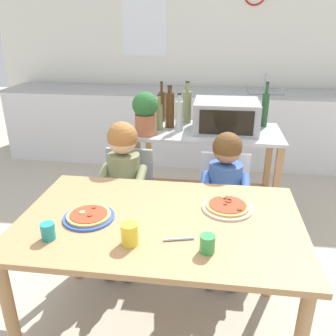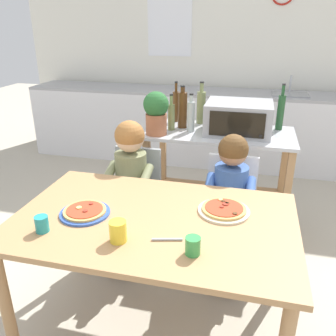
% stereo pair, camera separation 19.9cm
% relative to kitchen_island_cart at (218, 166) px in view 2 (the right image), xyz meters
% --- Properties ---
extents(ground_plane, '(12.43, 12.43, 0.00)m').
position_rel_kitchen_island_cart_xyz_m(ground_plane, '(-0.20, 0.07, -0.59)').
color(ground_plane, '#B7AD99').
extents(back_wall_tiled, '(5.22, 0.14, 2.70)m').
position_rel_kitchen_island_cart_xyz_m(back_wall_tiled, '(-0.20, 1.99, 0.77)').
color(back_wall_tiled, white).
rests_on(back_wall_tiled, ground).
extents(kitchen_counter, '(4.70, 0.60, 1.09)m').
position_rel_kitchen_island_cart_xyz_m(kitchen_counter, '(-0.20, 1.58, -0.14)').
color(kitchen_counter, silver).
rests_on(kitchen_counter, ground).
extents(kitchen_island_cart, '(1.13, 0.57, 0.87)m').
position_rel_kitchen_island_cart_xyz_m(kitchen_island_cart, '(0.00, 0.00, 0.00)').
color(kitchen_island_cart, '#B7BABF').
rests_on(kitchen_island_cart, ground).
extents(toaster_oven, '(0.49, 0.41, 0.24)m').
position_rel_kitchen_island_cart_xyz_m(toaster_oven, '(0.13, 0.01, 0.41)').
color(toaster_oven, '#999BA0').
rests_on(toaster_oven, kitchen_island_cart).
extents(bottle_tall_green_wine, '(0.07, 0.07, 0.35)m').
position_rel_kitchen_island_cart_xyz_m(bottle_tall_green_wine, '(-0.19, 0.21, 0.43)').
color(bottle_tall_green_wine, olive).
rests_on(bottle_tall_green_wine, kitchen_island_cart).
extents(bottle_slim_sauce, '(0.07, 0.07, 0.34)m').
position_rel_kitchen_island_cart_xyz_m(bottle_slim_sauce, '(-0.31, 0.05, 0.44)').
color(bottle_slim_sauce, '#4C2D14').
rests_on(bottle_slim_sauce, kitchen_island_cart).
extents(bottle_brown_beer, '(0.06, 0.06, 0.29)m').
position_rel_kitchen_island_cart_xyz_m(bottle_brown_beer, '(-0.23, -0.04, 0.41)').
color(bottle_brown_beer, '#ADB7B2').
rests_on(bottle_brown_beer, kitchen_island_cart).
extents(bottle_clear_vinegar, '(0.06, 0.06, 0.34)m').
position_rel_kitchen_island_cart_xyz_m(bottle_clear_vinegar, '(-0.40, 0.22, 0.42)').
color(bottle_clear_vinegar, '#4C2D14').
rests_on(bottle_clear_vinegar, kitchen_island_cart).
extents(bottle_squat_spirits, '(0.06, 0.06, 0.36)m').
position_rel_kitchen_island_cart_xyz_m(bottle_squat_spirits, '(0.44, 0.18, 0.43)').
color(bottle_squat_spirits, '#1E4723').
rests_on(bottle_squat_spirits, kitchen_island_cart).
extents(bottle_dark_olive_oil, '(0.05, 0.05, 0.28)m').
position_rel_kitchen_island_cart_xyz_m(bottle_dark_olive_oil, '(-0.38, -0.03, 0.40)').
color(bottle_dark_olive_oil, olive).
rests_on(bottle_dark_olive_oil, kitchen_island_cart).
extents(potted_herb_plant, '(0.19, 0.19, 0.32)m').
position_rel_kitchen_island_cart_xyz_m(potted_herb_plant, '(-0.47, -0.18, 0.46)').
color(potted_herb_plant, '#9E5B3D').
rests_on(potted_herb_plant, kitchen_island_cart).
extents(dining_table, '(1.42, 0.89, 0.75)m').
position_rel_kitchen_island_cart_xyz_m(dining_table, '(-0.20, -1.18, 0.07)').
color(dining_table, '#AD7F51').
rests_on(dining_table, ground).
extents(dining_chair_left, '(0.36, 0.36, 0.81)m').
position_rel_kitchen_island_cart_xyz_m(dining_chair_left, '(-0.56, -0.46, -0.11)').
color(dining_chair_left, gray).
rests_on(dining_chair_left, ground).
extents(dining_chair_right, '(0.36, 0.36, 0.81)m').
position_rel_kitchen_island_cart_xyz_m(dining_chair_right, '(0.14, -0.46, -0.11)').
color(dining_chair_right, silver).
rests_on(dining_chair_right, ground).
extents(child_in_olive_shirt, '(0.32, 0.42, 1.04)m').
position_rel_kitchen_island_cart_xyz_m(child_in_olive_shirt, '(-0.56, -0.58, 0.10)').
color(child_in_olive_shirt, '#424C6B').
rests_on(child_in_olive_shirt, ground).
extents(child_in_blue_striped_shirt, '(0.32, 0.42, 1.00)m').
position_rel_kitchen_island_cart_xyz_m(child_in_blue_striped_shirt, '(0.14, -0.58, 0.07)').
color(child_in_blue_striped_shirt, '#424C6B').
rests_on(child_in_blue_striped_shirt, ground).
extents(pizza_plate_blue_rimmed, '(0.26, 0.26, 0.03)m').
position_rel_kitchen_island_cart_xyz_m(pizza_plate_blue_rimmed, '(-0.56, -1.23, 0.18)').
color(pizza_plate_blue_rimmed, '#3356B7').
rests_on(pizza_plate_blue_rimmed, dining_table).
extents(pizza_plate_cream, '(0.27, 0.27, 0.03)m').
position_rel_kitchen_island_cart_xyz_m(pizza_plate_cream, '(0.14, -1.03, 0.18)').
color(pizza_plate_cream, beige).
rests_on(pizza_plate_cream, dining_table).
extents(drinking_cup_yellow, '(0.08, 0.08, 0.10)m').
position_rel_kitchen_island_cart_xyz_m(drinking_cup_yellow, '(-0.30, -1.41, 0.22)').
color(drinking_cup_yellow, yellow).
rests_on(drinking_cup_yellow, dining_table).
extents(drinking_cup_teal, '(0.06, 0.06, 0.08)m').
position_rel_kitchen_island_cart_xyz_m(drinking_cup_teal, '(-0.68, -1.42, 0.21)').
color(drinking_cup_teal, teal).
rests_on(drinking_cup_teal, dining_table).
extents(drinking_cup_green, '(0.07, 0.07, 0.08)m').
position_rel_kitchen_island_cart_xyz_m(drinking_cup_green, '(0.04, -1.42, 0.21)').
color(drinking_cup_green, green).
rests_on(drinking_cup_green, dining_table).
extents(serving_spoon, '(0.14, 0.05, 0.01)m').
position_rel_kitchen_island_cart_xyz_m(serving_spoon, '(-0.09, -1.36, 0.17)').
color(serving_spoon, '#B7BABF').
rests_on(serving_spoon, dining_table).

